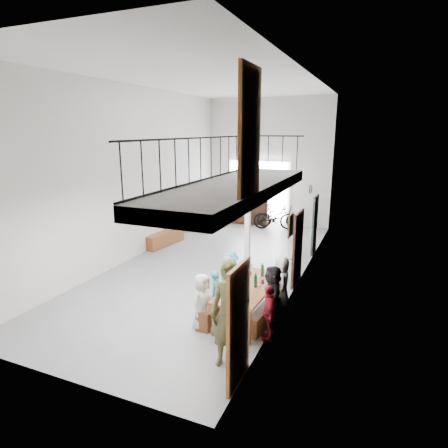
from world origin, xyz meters
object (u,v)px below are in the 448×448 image
at_px(oak_barrel, 204,219).
at_px(serving_counter, 245,211).
at_px(bench_inner, 220,305).
at_px(host_standing, 230,315).
at_px(bicycle_near, 279,216).
at_px(side_bench, 165,238).
at_px(tasting_table, 249,290).

relative_size(oak_barrel, serving_counter, 0.49).
distance_m(oak_barrel, serving_counter, 2.26).
bearing_deg(bench_inner, host_standing, -59.50).
relative_size(host_standing, bicycle_near, 1.06).
bearing_deg(serving_counter, side_bench, -119.78).
bearing_deg(bicycle_near, oak_barrel, 111.44).
bearing_deg(serving_counter, bench_inner, -83.99).
distance_m(serving_counter, bicycle_near, 1.64).
bearing_deg(tasting_table, bicycle_near, 103.19).
xyz_separation_m(tasting_table, bench_inner, (-0.68, -0.03, -0.49)).
distance_m(bench_inner, oak_barrel, 7.43).
bearing_deg(tasting_table, host_standing, -79.40).
relative_size(oak_barrel, bicycle_near, 0.54).
distance_m(side_bench, serving_counter, 4.65).
relative_size(bench_inner, side_bench, 1.03).
xyz_separation_m(bench_inner, host_standing, (0.92, -1.72, 0.78)).
bearing_deg(host_standing, oak_barrel, 111.12).
relative_size(tasting_table, bench_inner, 1.24).
height_order(bench_inner, host_standing, host_standing).
bearing_deg(oak_barrel, tasting_table, -56.88).
distance_m(bench_inner, bicycle_near, 8.27).
distance_m(tasting_table, bench_inner, 0.84).
xyz_separation_m(tasting_table, oak_barrel, (-4.23, 6.49, -0.20)).
distance_m(side_bench, bicycle_near, 5.23).
bearing_deg(tasting_table, bench_inner, -174.68).
distance_m(bench_inner, serving_counter, 8.80).
bearing_deg(bicycle_near, serving_counter, 71.44).
xyz_separation_m(bench_inner, bicycle_near, (-0.78, 8.23, 0.28)).
bearing_deg(tasting_table, side_bench, 141.93).
bearing_deg(bicycle_near, side_bench, 131.94).
height_order(tasting_table, bicycle_near, bicycle_near).
bearing_deg(bench_inner, tasting_table, 4.70).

